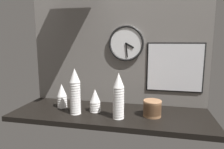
# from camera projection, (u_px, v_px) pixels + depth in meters

# --- Properties ---
(ground_plane) EXTENTS (1.60, 0.56, 0.04)m
(ground_plane) POSITION_uv_depth(u_px,v_px,m) (110.00, 114.00, 1.65)
(ground_plane) COLOR black
(wall_tiled_back) EXTENTS (1.60, 0.03, 1.05)m
(wall_tiled_back) POSITION_uv_depth(u_px,v_px,m) (117.00, 47.00, 1.81)
(wall_tiled_back) COLOR slate
(wall_tiled_back) RESTS_ON ground_plane
(cup_stack_center_left) EXTENTS (0.09, 0.09, 0.37)m
(cup_stack_center_left) POSITION_uv_depth(u_px,v_px,m) (75.00, 91.00, 1.57)
(cup_stack_center_left) COLOR white
(cup_stack_center_left) RESTS_ON ground_plane
(cup_stack_center_right) EXTENTS (0.09, 0.09, 0.35)m
(cup_stack_center_right) POSITION_uv_depth(u_px,v_px,m) (118.00, 96.00, 1.48)
(cup_stack_center_right) COLOR white
(cup_stack_center_right) RESTS_ON ground_plane
(cup_stack_left) EXTENTS (0.09, 0.09, 0.21)m
(cup_stack_left) POSITION_uv_depth(u_px,v_px,m) (62.00, 96.00, 1.74)
(cup_stack_left) COLOR white
(cup_stack_left) RESTS_ON ground_plane
(cup_stack_center) EXTENTS (0.09, 0.09, 0.19)m
(cup_stack_center) POSITION_uv_depth(u_px,v_px,m) (95.00, 100.00, 1.64)
(cup_stack_center) COLOR white
(cup_stack_center) RESTS_ON ground_plane
(bowl_stack_right) EXTENTS (0.14, 0.14, 0.13)m
(bowl_stack_right) POSITION_uv_depth(u_px,v_px,m) (152.00, 108.00, 1.54)
(bowl_stack_right) COLOR #996B47
(bowl_stack_right) RESTS_ON ground_plane
(wall_clock) EXTENTS (0.31, 0.03, 0.31)m
(wall_clock) POSITION_uv_depth(u_px,v_px,m) (126.00, 43.00, 1.76)
(wall_clock) COLOR white
(menu_board) EXTENTS (0.48, 0.01, 0.43)m
(menu_board) POSITION_uv_depth(u_px,v_px,m) (175.00, 68.00, 1.71)
(menu_board) COLOR black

